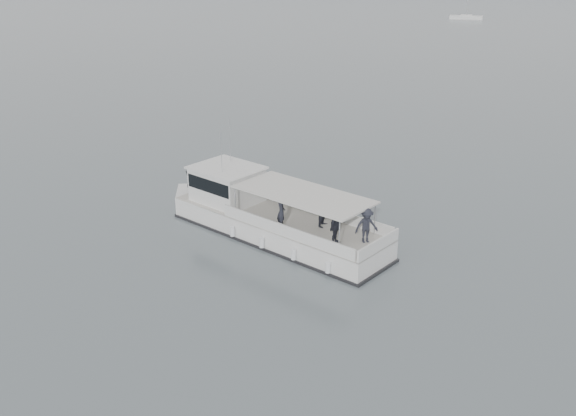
% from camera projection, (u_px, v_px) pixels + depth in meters
% --- Properties ---
extents(ground, '(1400.00, 1400.00, 0.00)m').
position_uv_depth(ground, '(367.00, 233.00, 31.28)').
color(ground, '#566065').
rests_on(ground, ground).
extents(tour_boat, '(12.75, 6.94, 5.45)m').
position_uv_depth(tour_boat, '(261.00, 214.00, 31.17)').
color(tour_boat, white).
rests_on(tour_boat, ground).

